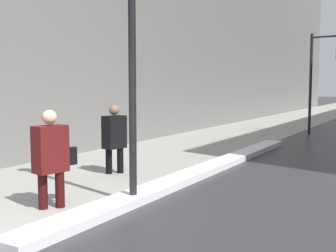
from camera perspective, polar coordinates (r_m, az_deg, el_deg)
The scene contains 7 objects.
ground_plane at distance 5.68m, azimuth -17.86°, elevation -14.11°, with size 160.00×160.00×0.00m, color #2D2D30.
sidewalk_slab at distance 19.58m, azimuth 12.44°, elevation -0.24°, with size 4.00×80.00×0.01m.
snow_bank_curb at distance 9.22m, azimuth 5.00°, elevation -5.93°, with size 0.51×10.39×0.14m.
lamp_post at distance 6.74m, azimuth -4.92°, elevation 14.25°, with size 0.28×0.28×4.86m.
traffic_light_near at distance 17.54m, azimuth 20.95°, elevation 8.21°, with size 1.31×0.33×3.94m.
pedestrian_with_shoulder_bag at distance 6.65m, azimuth -15.53°, elevation -3.73°, with size 0.38×0.73×1.52m.
pedestrian_nearside at distance 9.04m, azimuth -7.29°, elevation -1.32°, with size 0.37×0.53×1.48m.
Camera 1 is at (4.05, -3.53, 1.87)m, focal length 45.00 mm.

